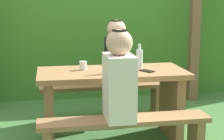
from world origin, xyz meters
TOP-DOWN VIEW (x-y plane):
  - ground_plane at (0.00, 0.00)m, footprint 12.00×12.00m
  - hedge_backdrop at (0.00, 1.96)m, footprint 6.40×0.80m
  - pergola_post_right at (1.33, 1.22)m, footprint 0.12×0.12m
  - picnic_table at (0.00, 0.00)m, footprint 1.40×0.64m
  - bench_near at (0.00, -0.58)m, footprint 1.40×0.24m
  - bench_far at (0.00, 0.58)m, footprint 1.40×0.24m
  - person_white_shirt at (-0.05, -0.58)m, footprint 0.25×0.35m
  - person_black_coat at (0.15, 0.58)m, footprint 0.25×0.35m
  - drinking_glass at (-0.27, 0.08)m, footprint 0.07×0.07m
  - bottle_left at (0.28, 0.05)m, footprint 0.06×0.06m
  - bottle_right at (0.03, -0.10)m, footprint 0.06×0.06m
  - cell_phone at (0.32, -0.10)m, footprint 0.13×0.16m

SIDE VIEW (x-z plane):
  - ground_plane at x=0.00m, z-range 0.00..0.00m
  - bench_near at x=0.00m, z-range 0.09..0.52m
  - bench_far at x=0.00m, z-range 0.09..0.52m
  - picnic_table at x=0.00m, z-range 0.13..0.83m
  - cell_phone at x=0.32m, z-range 0.70..0.71m
  - drinking_glass at x=-0.27m, z-range 0.70..0.79m
  - person_white_shirt at x=-0.05m, z-range 0.40..1.12m
  - person_black_coat at x=0.15m, z-range 0.40..1.12m
  - bottle_left at x=0.28m, z-range 0.68..0.92m
  - bottle_right at x=0.03m, z-range 0.67..0.93m
  - hedge_backdrop at x=0.00m, z-range 0.00..1.92m
  - pergola_post_right at x=1.33m, z-range 0.00..2.23m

